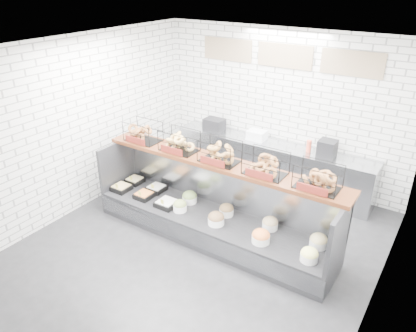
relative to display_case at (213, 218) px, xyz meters
The scene contains 5 objects.
ground 0.47m from the display_case, 91.29° to the right, with size 5.50×5.50×0.00m, color black.
room_shell 1.75m from the display_case, 91.72° to the left, with size 5.02×5.51×3.01m.
display_case is the anchor object (origin of this frame).
bagel_shelf 1.07m from the display_case, 92.21° to the left, with size 4.10×0.50×0.40m.
prep_counter 2.09m from the display_case, 90.37° to the left, with size 4.00×0.60×1.20m.
Camera 1 is at (2.93, -4.25, 3.88)m, focal length 35.00 mm.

